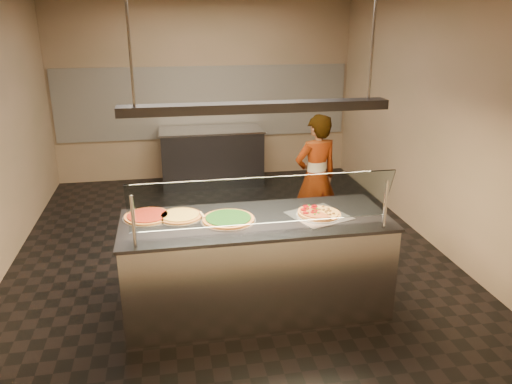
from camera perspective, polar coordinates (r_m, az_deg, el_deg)
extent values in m
cube|color=black|center=(6.14, -3.13, -6.51)|extent=(5.00, 6.00, 0.02)
cube|color=tan|center=(8.60, -5.97, 11.50)|extent=(5.00, 0.02, 3.00)
cube|color=tan|center=(2.82, 4.32, -5.27)|extent=(5.00, 0.02, 3.00)
cube|color=tan|center=(6.44, 19.55, 7.84)|extent=(0.02, 6.00, 3.00)
cube|color=silver|center=(8.60, -5.91, 10.15)|extent=(4.90, 0.02, 1.20)
cube|color=#B7B7BC|center=(4.75, 0.02, -8.45)|extent=(2.41, 0.90, 0.90)
cube|color=#333338|center=(4.56, 0.02, -3.27)|extent=(2.45, 0.94, 0.03)
cylinder|color=#B7B7BC|center=(4.04, -13.83, -3.30)|extent=(0.03, 0.03, 0.44)
cylinder|color=#B7B7BC|center=(4.42, 14.58, -1.37)|extent=(0.03, 0.03, 0.44)
cube|color=white|center=(4.13, 0.88, -1.03)|extent=(2.21, 0.18, 0.47)
cube|color=silver|center=(4.66, 7.18, -2.66)|extent=(0.61, 0.61, 0.01)
cylinder|color=silver|center=(4.66, 7.18, -2.58)|extent=(0.42, 0.42, 0.01)
cylinder|color=#590203|center=(4.73, 6.68, -1.57)|extent=(0.06, 0.06, 0.01)
cylinder|color=#590203|center=(4.70, 6.59, -1.74)|extent=(0.06, 0.06, 0.01)
cylinder|color=#590203|center=(4.72, 5.71, -1.60)|extent=(0.06, 0.06, 0.01)
cylinder|color=#590203|center=(4.67, 5.75, -1.83)|extent=(0.06, 0.06, 0.01)
cylinder|color=#590203|center=(4.64, 5.44, -1.98)|extent=(0.06, 0.06, 0.01)
cylinder|color=#590203|center=(4.63, 6.69, -2.07)|extent=(0.06, 0.06, 0.01)
cylinder|color=#590203|center=(4.57, 5.71, -2.33)|extent=(0.06, 0.06, 0.01)
cylinder|color=#590203|center=(4.59, 6.59, -2.25)|extent=(0.06, 0.06, 0.01)
cube|color=#19590F|center=(4.67, 6.95, -1.85)|extent=(0.02, 0.02, 0.01)
cube|color=#19590F|center=(4.74, 6.05, -1.50)|extent=(0.02, 0.01, 0.01)
cube|color=#19590F|center=(4.66, 5.86, -1.86)|extent=(0.02, 0.02, 0.01)
cube|color=#19590F|center=(4.64, 6.50, -1.98)|extent=(0.02, 0.02, 0.01)
cube|color=#19590F|center=(4.58, 5.97, -2.26)|extent=(0.01, 0.02, 0.01)
cube|color=#19590F|center=(4.60, 6.72, -2.18)|extent=(0.02, 0.02, 0.01)
cube|color=#19590F|center=(4.54, 6.72, -2.48)|extent=(0.02, 0.02, 0.01)
cube|color=#19590F|center=(4.58, 7.12, -2.32)|extent=(0.02, 0.02, 0.01)
sphere|color=#513014|center=(4.56, 7.83, -2.74)|extent=(0.03, 0.03, 0.03)
sphere|color=#513014|center=(4.57, 7.83, -2.65)|extent=(0.03, 0.03, 0.03)
sphere|color=#513014|center=(4.59, 8.07, -2.57)|extent=(0.03, 0.03, 0.03)
sphere|color=#513014|center=(4.60, 8.44, -2.56)|extent=(0.03, 0.03, 0.03)
sphere|color=#513014|center=(4.63, 8.83, -2.44)|extent=(0.03, 0.03, 0.03)
sphere|color=#513014|center=(4.65, 7.99, -2.26)|extent=(0.03, 0.03, 0.03)
sphere|color=#513014|center=(4.68, 8.44, -2.14)|extent=(0.03, 0.03, 0.03)
sphere|color=#513014|center=(4.69, 8.13, -2.08)|extent=(0.03, 0.03, 0.03)
sphere|color=#513014|center=(4.73, 8.23, -1.90)|extent=(0.03, 0.03, 0.03)
sphere|color=#513014|center=(4.70, 7.70, -2.02)|extent=(0.03, 0.03, 0.03)
sphere|color=#513014|center=(4.78, 7.66, -1.64)|extent=(0.03, 0.03, 0.03)
sphere|color=#513014|center=(4.70, 7.26, -1.99)|extent=(0.03, 0.03, 0.03)
cylinder|color=silver|center=(4.52, -3.19, -3.23)|extent=(0.50, 0.50, 0.01)
cylinder|color=#9E5B27|center=(4.52, -3.19, -3.07)|extent=(0.47, 0.47, 0.02)
cylinder|color=#0D370D|center=(4.51, -3.19, -2.90)|extent=(0.41, 0.41, 0.01)
cylinder|color=silver|center=(4.64, -8.67, -2.82)|extent=(0.42, 0.42, 0.01)
cylinder|color=#9E5B27|center=(4.64, -8.67, -2.69)|extent=(0.39, 0.39, 0.02)
cylinder|color=gold|center=(4.63, -8.68, -2.55)|extent=(0.34, 0.34, 0.01)
cylinder|color=silver|center=(4.69, -12.27, -2.81)|extent=(0.45, 0.45, 0.01)
cylinder|color=#9E5B27|center=(4.69, -12.28, -2.69)|extent=(0.42, 0.42, 0.02)
cylinder|color=maroon|center=(4.68, -12.29, -2.55)|extent=(0.37, 0.37, 0.01)
cube|color=#B7B7BC|center=(4.52, -4.71, -2.96)|extent=(0.15, 0.13, 0.00)
cylinder|color=tan|center=(4.59, -6.17, -2.59)|extent=(0.05, 0.14, 0.02)
cube|color=#333338|center=(8.36, -5.06, 3.95)|extent=(1.65, 0.70, 0.90)
cube|color=#B7B7BC|center=(8.25, -5.16, 7.06)|extent=(1.69, 0.74, 0.03)
imported|color=#2E2D33|center=(6.22, 6.84, 1.66)|extent=(0.65, 0.51, 1.58)
cube|color=#333338|center=(4.26, 0.03, 9.67)|extent=(2.30, 0.18, 0.08)
cylinder|color=#B7B7BC|center=(4.14, -14.30, 16.40)|extent=(0.02, 0.02, 1.01)
cylinder|color=#B7B7BC|center=(4.50, 13.23, 16.67)|extent=(0.02, 0.02, 1.01)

